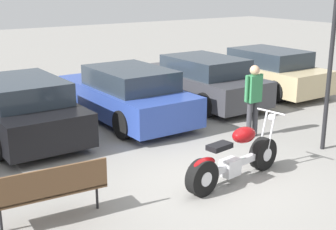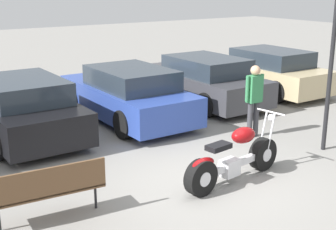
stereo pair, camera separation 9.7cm
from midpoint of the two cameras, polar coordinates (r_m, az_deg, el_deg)
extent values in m
plane|color=gray|center=(8.39, 5.32, -8.16)|extent=(60.00, 60.00, 0.00)
cylinder|color=black|center=(8.99, 11.19, -4.63)|extent=(0.64, 0.28, 0.61)
cylinder|color=silver|center=(8.99, 11.19, -4.63)|extent=(0.27, 0.25, 0.25)
cylinder|color=black|center=(7.79, 3.81, -7.62)|extent=(0.64, 0.28, 0.61)
cylinder|color=silver|center=(7.79, 3.81, -7.62)|extent=(0.27, 0.25, 0.25)
cube|color=silver|center=(8.36, 7.78, -5.93)|extent=(1.27, 0.29, 0.12)
cube|color=silver|center=(8.29, 7.26, -6.34)|extent=(0.37, 0.28, 0.30)
ellipsoid|color=maroon|center=(8.37, 8.92, -2.41)|extent=(0.56, 0.40, 0.28)
cube|color=black|center=(7.91, 5.96, -3.84)|extent=(0.47, 0.30, 0.09)
ellipsoid|color=maroon|center=(7.74, 4.10, -5.96)|extent=(0.50, 0.26, 0.20)
cylinder|color=silver|center=(8.88, 12.14, -2.26)|extent=(0.22, 0.07, 0.79)
cylinder|color=silver|center=(8.98, 11.21, -2.00)|extent=(0.22, 0.07, 0.79)
cylinder|color=silver|center=(8.89, 12.15, 0.40)|extent=(0.12, 0.62, 0.03)
sphere|color=silver|center=(8.95, 12.26, -0.30)|extent=(0.15, 0.15, 0.15)
cylinder|color=silver|center=(8.25, 5.44, -7.09)|extent=(1.27, 0.26, 0.08)
cube|color=black|center=(11.24, -17.83, 0.24)|extent=(1.80, 4.39, 0.70)
cube|color=#28333D|center=(10.86, -17.68, 2.96)|extent=(1.58, 2.28, 0.49)
cylinder|color=black|center=(12.79, -15.98, 1.34)|extent=(0.20, 0.66, 0.66)
cylinder|color=black|center=(9.83, -20.04, -3.37)|extent=(0.20, 0.66, 0.66)
cylinder|color=black|center=(10.33, -11.04, -1.75)|extent=(0.20, 0.66, 0.66)
cube|color=#2D479E|center=(12.03, -5.45, 1.95)|extent=(1.80, 4.39, 0.70)
cube|color=#28333D|center=(11.68, -4.89, 4.53)|extent=(1.58, 2.28, 0.49)
cylinder|color=black|center=(12.91, -11.64, 1.77)|extent=(0.20, 0.66, 0.66)
cylinder|color=black|center=(13.63, -5.14, 2.78)|extent=(0.20, 0.66, 0.66)
cylinder|color=black|center=(10.55, -5.78, -1.17)|extent=(0.20, 0.66, 0.66)
cylinder|color=black|center=(11.41, 1.62, 0.24)|extent=(0.20, 0.66, 0.66)
cube|color=#3D3D42|center=(13.72, 3.58, 3.73)|extent=(1.80, 4.39, 0.70)
cube|color=#28333D|center=(13.40, 4.32, 6.02)|extent=(1.58, 2.28, 0.49)
cylinder|color=black|center=(14.38, -2.43, 3.52)|extent=(0.20, 0.66, 0.66)
cylinder|color=black|center=(15.32, 2.92, 4.28)|extent=(0.20, 0.66, 0.66)
cylinder|color=black|center=(12.22, 4.38, 1.26)|extent=(0.20, 0.66, 0.66)
cylinder|color=black|center=(13.31, 10.04, 2.28)|extent=(0.20, 0.66, 0.66)
cube|color=#C6B284|center=(15.48, 11.28, 4.85)|extent=(1.80, 4.39, 0.70)
cube|color=#28333D|center=(15.20, 12.11, 6.89)|extent=(1.58, 2.28, 0.49)
cylinder|color=black|center=(15.93, 5.62, 4.68)|extent=(0.20, 0.66, 0.66)
cylinder|color=black|center=(17.04, 9.97, 5.26)|extent=(0.20, 0.66, 0.66)
cylinder|color=black|center=(14.01, 12.78, 2.81)|extent=(0.20, 0.66, 0.66)
cylinder|color=black|center=(15.27, 17.10, 3.56)|extent=(0.20, 0.66, 0.66)
cube|color=brown|center=(7.17, -14.56, -9.06)|extent=(1.67, 0.53, 0.05)
cube|color=brown|center=(6.92, -14.28, -7.98)|extent=(1.64, 0.17, 0.44)
cylinder|color=black|center=(7.14, -20.12, -11.67)|extent=(0.04, 0.04, 0.45)
cylinder|color=black|center=(7.45, -9.03, -9.62)|extent=(0.04, 0.04, 0.45)
cylinder|color=black|center=(10.05, 18.84, 4.96)|extent=(0.09, 0.09, 3.30)
cylinder|color=#38383D|center=(10.72, 9.61, -0.59)|extent=(0.12, 0.12, 0.82)
cylinder|color=#38383D|center=(10.85, 10.34, -0.43)|extent=(0.12, 0.12, 0.82)
cube|color=#337F4C|center=(10.61, 10.16, 3.19)|extent=(0.34, 0.20, 0.61)
cylinder|color=#337F4C|center=(10.45, 9.30, 3.21)|extent=(0.08, 0.08, 0.56)
cylinder|color=#337F4C|center=(10.76, 11.01, 3.48)|extent=(0.08, 0.08, 0.56)
sphere|color=tan|center=(10.53, 10.27, 5.40)|extent=(0.22, 0.22, 0.22)
camera|label=1|loc=(0.05, -90.30, -0.08)|focal=50.00mm
camera|label=2|loc=(0.05, 89.70, 0.08)|focal=50.00mm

